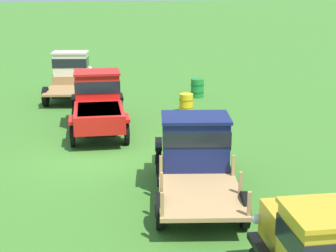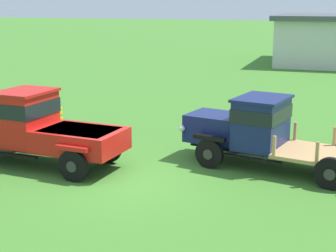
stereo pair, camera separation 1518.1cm
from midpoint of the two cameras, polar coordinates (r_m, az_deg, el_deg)
name	(u,v)px [view 2 (the right image)]	position (r m, az deg, el deg)	size (l,w,h in m)	color
ground_plane	(124,178)	(13.76, -36.09, -11.11)	(240.00, 240.00, 0.00)	#3D7528
vintage_truck_second_in_line	(35,127)	(16.06, -41.75, -4.42)	(5.37, 2.42, 2.21)	black
vintage_truck_midrow_center	(255,129)	(12.61, -19.28, -5.93)	(5.79, 3.04, 2.07)	black
oil_drum_beside_row	(55,118)	(19.69, -34.14, -2.68)	(0.61, 0.61, 0.83)	gold
oil_drum_near_fence	(14,106)	(22.62, -35.80, -0.95)	(0.65, 0.65, 0.91)	#1E7F33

